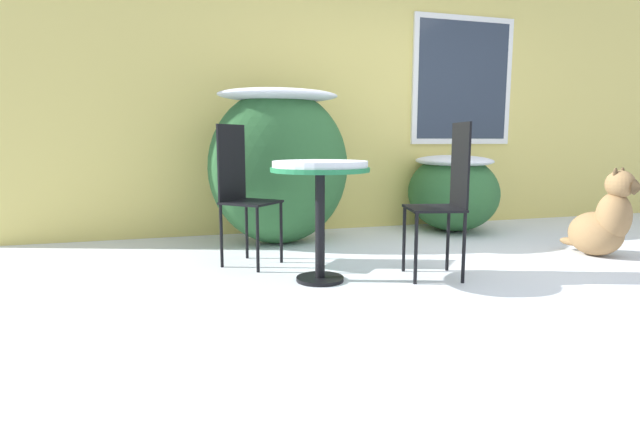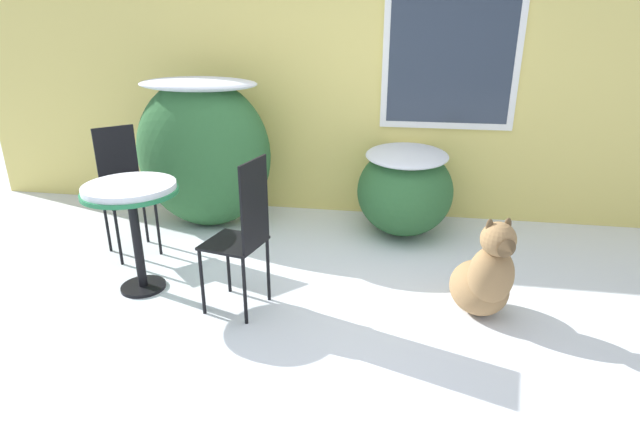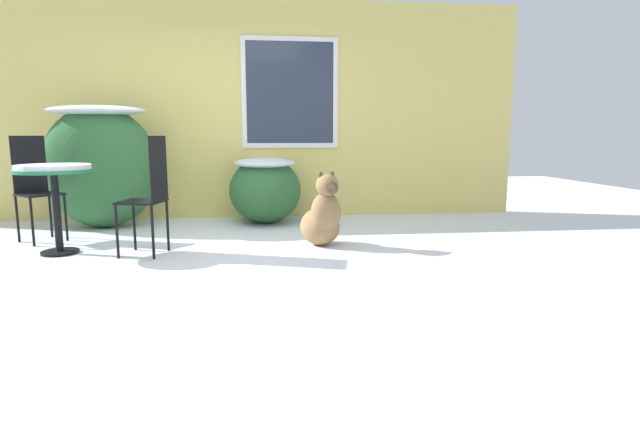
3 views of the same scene
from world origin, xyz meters
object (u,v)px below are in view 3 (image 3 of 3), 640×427
Objects in this scene: patio_chair_near_table at (35,185)px; patio_chair_far_side at (149,192)px; patio_table at (54,179)px; dog at (322,218)px.

patio_chair_near_table and patio_chair_far_side have the same top height.
dog is at bearing 0.90° from patio_table.
patio_chair_near_table is (-0.43, 0.62, -0.11)m from patio_table.
dog is at bearing -58.15° from patio_chair_near_table.
patio_chair_far_side is 1.62m from dog.
patio_chair_near_table reaches higher than patio_table.
patio_chair_near_table is 1.45× the size of dog.
patio_table reaches higher than dog.
patio_chair_near_table is at bearing 124.75° from patio_table.
patio_chair_far_side is at bearing -77.45° from patio_chair_near_table.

